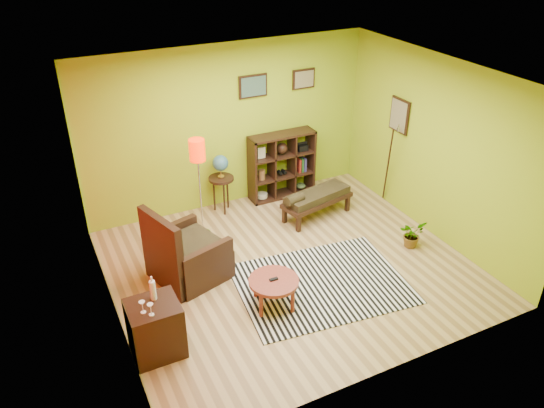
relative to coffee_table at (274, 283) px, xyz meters
name	(u,v)px	position (x,y,z in m)	size (l,w,h in m)	color
ground	(290,267)	(0.59, 0.65, -0.35)	(5.00, 5.00, 0.00)	tan
room_shell	(286,155)	(0.50, 0.66, 1.45)	(5.04, 4.54, 2.82)	#8FA91A
zebra_rug	(321,283)	(0.79, 0.09, -0.34)	(2.31, 1.73, 0.01)	silver
coffee_table	(274,283)	(0.00, 0.00, 0.00)	(0.66, 0.66, 0.42)	maroon
armchair	(185,257)	(-0.84, 1.09, -0.01)	(1.15, 1.14, 1.13)	black
side_cabinet	(155,328)	(-1.61, -0.15, 0.00)	(0.59, 0.54, 1.01)	black
floor_lamp	(198,159)	(-0.25, 2.06, 0.98)	(0.25, 0.25, 1.64)	silver
globe_table	(221,170)	(0.31, 2.63, 0.44)	(0.43, 0.43, 1.04)	black
cube_shelf	(283,165)	(1.51, 2.68, 0.25)	(1.20, 0.35, 1.20)	black
bench	(316,198)	(1.64, 1.73, 0.02)	(1.32, 0.69, 0.58)	black
potted_plant	(411,237)	(2.54, 0.31, -0.18)	(0.38, 0.42, 0.33)	#26661E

